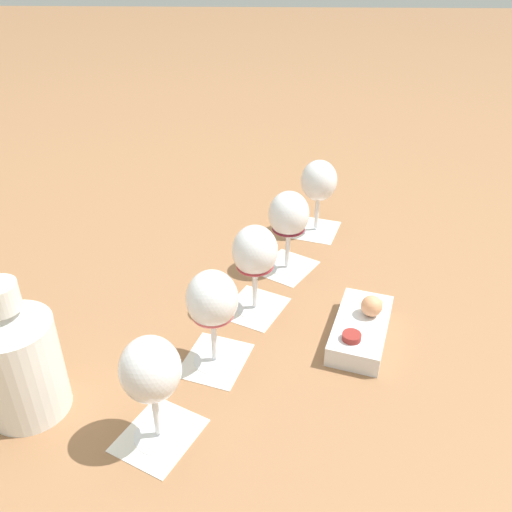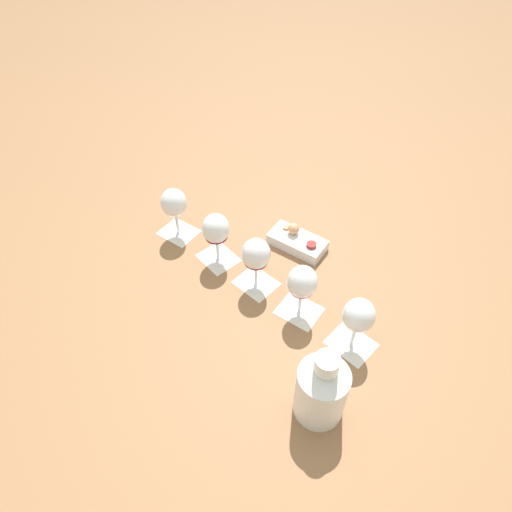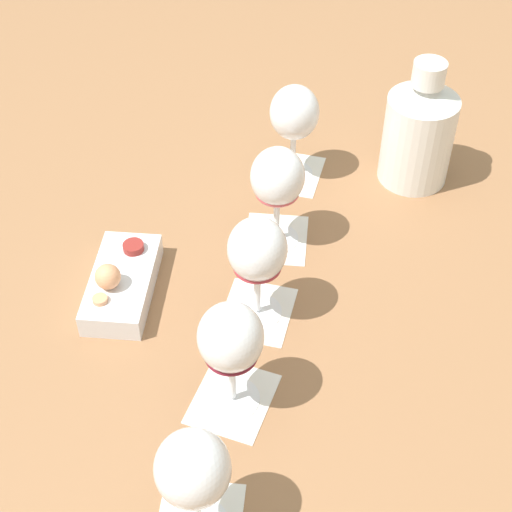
{
  "view_description": "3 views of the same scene",
  "coord_description": "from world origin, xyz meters",
  "px_view_note": "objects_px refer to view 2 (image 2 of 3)",
  "views": [
    {
      "loc": [
        -0.77,
        -0.03,
        0.58
      ],
      "look_at": [
        0.0,
        -0.0,
        0.11
      ],
      "focal_mm": 38.0,
      "sensor_mm": 36.0,
      "label": 1
    },
    {
      "loc": [
        -0.24,
        0.78,
        0.97
      ],
      "look_at": [
        0.0,
        -0.0,
        0.11
      ],
      "focal_mm": 32.0,
      "sensor_mm": 36.0,
      "label": 2
    },
    {
      "loc": [
        0.69,
        -0.14,
        0.8
      ],
      "look_at": [
        0.0,
        -0.0,
        0.11
      ],
      "focal_mm": 55.0,
      "sensor_mm": 36.0,
      "label": 3
    }
  ],
  "objects_px": {
    "wine_glass_2": "(256,256)",
    "snack_dish": "(297,241)",
    "wine_glass_0": "(358,318)",
    "wine_glass_3": "(216,231)",
    "ceramic_vase": "(322,389)",
    "wine_glass_4": "(174,205)",
    "wine_glass_1": "(302,284)"
  },
  "relations": [
    {
      "from": "wine_glass_2",
      "to": "snack_dish",
      "type": "height_order",
      "value": "wine_glass_2"
    },
    {
      "from": "wine_glass_0",
      "to": "wine_glass_3",
      "type": "xyz_separation_m",
      "value": [
        0.42,
        -0.18,
        0.0
      ]
    },
    {
      "from": "wine_glass_0",
      "to": "ceramic_vase",
      "type": "relative_size",
      "value": 0.77
    },
    {
      "from": "wine_glass_2",
      "to": "ceramic_vase",
      "type": "height_order",
      "value": "ceramic_vase"
    },
    {
      "from": "wine_glass_3",
      "to": "wine_glass_4",
      "type": "xyz_separation_m",
      "value": [
        0.16,
        -0.07,
        -0.0
      ]
    },
    {
      "from": "wine_glass_1",
      "to": "snack_dish",
      "type": "relative_size",
      "value": 0.87
    },
    {
      "from": "wine_glass_2",
      "to": "wine_glass_4",
      "type": "distance_m",
      "value": 0.31
    },
    {
      "from": "wine_glass_2",
      "to": "wine_glass_3",
      "type": "relative_size",
      "value": 1.0
    },
    {
      "from": "wine_glass_4",
      "to": "wine_glass_3",
      "type": "bearing_deg",
      "value": 157.05
    },
    {
      "from": "wine_glass_1",
      "to": "wine_glass_4",
      "type": "bearing_deg",
      "value": -23.05
    },
    {
      "from": "wine_glass_3",
      "to": "ceramic_vase",
      "type": "distance_m",
      "value": 0.52
    },
    {
      "from": "wine_glass_2",
      "to": "wine_glass_1",
      "type": "bearing_deg",
      "value": 157.38
    },
    {
      "from": "wine_glass_0",
      "to": "wine_glass_2",
      "type": "height_order",
      "value": "same"
    },
    {
      "from": "ceramic_vase",
      "to": "wine_glass_1",
      "type": "bearing_deg",
      "value": -67.63
    },
    {
      "from": "wine_glass_0",
      "to": "wine_glass_2",
      "type": "bearing_deg",
      "value": -22.37
    },
    {
      "from": "wine_glass_4",
      "to": "ceramic_vase",
      "type": "bearing_deg",
      "value": 140.85
    },
    {
      "from": "wine_glass_3",
      "to": "wine_glass_2",
      "type": "bearing_deg",
      "value": 156.39
    },
    {
      "from": "wine_glass_3",
      "to": "snack_dish",
      "type": "relative_size",
      "value": 0.87
    },
    {
      "from": "wine_glass_4",
      "to": "snack_dish",
      "type": "height_order",
      "value": "wine_glass_4"
    },
    {
      "from": "wine_glass_1",
      "to": "wine_glass_2",
      "type": "distance_m",
      "value": 0.15
    },
    {
      "from": "wine_glass_4",
      "to": "ceramic_vase",
      "type": "xyz_separation_m",
      "value": [
        -0.53,
        0.43,
        -0.02
      ]
    },
    {
      "from": "ceramic_vase",
      "to": "snack_dish",
      "type": "relative_size",
      "value": 1.12
    },
    {
      "from": "wine_glass_4",
      "to": "ceramic_vase",
      "type": "distance_m",
      "value": 0.68
    },
    {
      "from": "wine_glass_2",
      "to": "wine_glass_4",
      "type": "relative_size",
      "value": 1.0
    },
    {
      "from": "wine_glass_0",
      "to": "ceramic_vase",
      "type": "height_order",
      "value": "ceramic_vase"
    },
    {
      "from": "wine_glass_2",
      "to": "snack_dish",
      "type": "distance_m",
      "value": 0.21
    },
    {
      "from": "wine_glass_2",
      "to": "ceramic_vase",
      "type": "xyz_separation_m",
      "value": [
        -0.24,
        0.31,
        -0.02
      ]
    },
    {
      "from": "wine_glass_1",
      "to": "ceramic_vase",
      "type": "height_order",
      "value": "ceramic_vase"
    },
    {
      "from": "wine_glass_2",
      "to": "wine_glass_4",
      "type": "bearing_deg",
      "value": -23.26
    },
    {
      "from": "wine_glass_1",
      "to": "wine_glass_3",
      "type": "relative_size",
      "value": 1.0
    },
    {
      "from": "wine_glass_4",
      "to": "ceramic_vase",
      "type": "height_order",
      "value": "ceramic_vase"
    },
    {
      "from": "wine_glass_3",
      "to": "wine_glass_4",
      "type": "distance_m",
      "value": 0.17
    }
  ]
}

